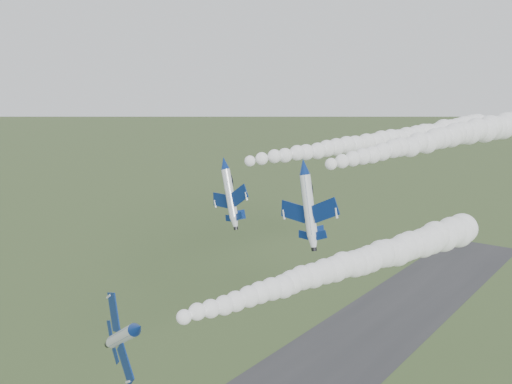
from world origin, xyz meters
TOP-DOWN VIEW (x-y plane):
  - jet_lead at (7.80, -9.91)m, footprint 6.79×12.98m
  - smoke_trail_jet_lead at (18.18, 19.35)m, footprint 22.73×53.90m
  - jet_pair_left at (-3.94, 19.09)m, footprint 9.48×11.52m
  - smoke_trail_jet_pair_left at (6.94, 55.89)m, footprint 24.98×70.08m
  - jet_pair_right at (10.88, 18.97)m, footprint 11.05×13.23m
  - smoke_trail_jet_pair_right at (19.50, 56.78)m, footprint 19.54×71.02m

SIDE VIEW (x-z plane):
  - jet_lead at x=7.80m, z-range 25.98..35.45m
  - smoke_trail_jet_lead at x=18.18m, z-range 29.84..34.79m
  - jet_pair_left at x=-3.94m, z-range 42.99..46.70m
  - jet_pair_right at x=10.88m, z-range 43.74..47.44m
  - smoke_trail_jet_pair_left at x=6.94m, z-range 43.69..48.82m
  - smoke_trail_jet_pair_right at x=19.50m, z-range 44.79..50.38m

